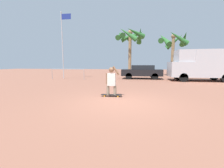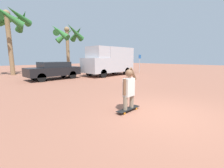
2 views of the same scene
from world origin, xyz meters
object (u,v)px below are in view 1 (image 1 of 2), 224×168
palm_tree_center_background (130,37)px  flagpole (63,41)px  parked_car_black (142,71)px  person_skateboarder (111,80)px  skateboard (111,95)px  camper_van (202,64)px  palm_tree_near_van (173,41)px

palm_tree_center_background → flagpole: flagpole is taller
parked_car_black → palm_tree_center_background: size_ratio=0.62×
parked_car_black → palm_tree_center_background: 8.02m
person_skateboarder → flagpole: (-6.56, 8.25, 3.19)m
flagpole → skateboard: bearing=-51.5°
skateboard → palm_tree_center_background: palm_tree_center_background is taller
person_skateboarder → camper_van: bearing=48.5°
skateboard → parked_car_black: 9.47m
palm_tree_near_van → flagpole: bearing=-155.2°
person_skateboarder → palm_tree_center_background: bearing=89.4°
skateboard → person_skateboarder: bearing=180.0°
palm_tree_near_van → palm_tree_center_background: bearing=164.0°
person_skateboarder → palm_tree_near_van: palm_tree_near_van is taller
camper_van → palm_tree_near_van: bearing=102.9°
camper_van → parked_car_black: camper_van is taller
flagpole → camper_van: bearing=-0.9°
palm_tree_center_background → palm_tree_near_van: bearing=-16.0°
flagpole → person_skateboarder: bearing=-51.5°
skateboard → person_skateboarder: 0.75m
skateboard → palm_tree_near_van: palm_tree_near_van is taller
person_skateboarder → camper_van: 10.76m
palm_tree_center_background → flagpole: size_ratio=0.97×
palm_tree_center_background → skateboard: bearing=-90.6°
camper_van → palm_tree_center_background: (-6.95, 7.50, 3.99)m
palm_tree_center_background → parked_car_black: bearing=-76.0°
camper_van → palm_tree_center_background: bearing=132.8°
palm_tree_near_van → flagpole: 13.59m
skateboard → palm_tree_near_van: 15.73m
palm_tree_near_van → camper_van: bearing=-77.1°
person_skateboarder → parked_car_black: size_ratio=0.33×
skateboard → parked_car_black: (1.74, 9.28, 0.70)m
skateboard → camper_van: 10.84m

